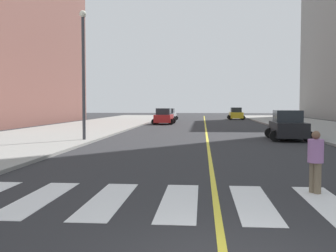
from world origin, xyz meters
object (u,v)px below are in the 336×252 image
car_black_second (288,126)px  pedestrian_crossing (316,159)px  street_lamp (83,65)px  car_silver_nearest (169,115)px  car_yellow_third (236,114)px  car_red_fourth (164,117)px

car_black_second → pedestrian_crossing: car_black_second is taller
car_black_second → street_lamp: 14.24m
car_silver_nearest → pedestrian_crossing: bearing=-78.6°
pedestrian_crossing → car_yellow_third: bearing=-31.2°
pedestrian_crossing → street_lamp: bearing=8.0°
car_silver_nearest → car_red_fourth: size_ratio=0.95×
pedestrian_crossing → car_silver_nearest: bearing=-19.5°
car_silver_nearest → car_black_second: bearing=-69.6°
car_yellow_third → street_lamp: size_ratio=0.53×
car_silver_nearest → car_red_fourth: (0.37, -12.00, 0.06)m
car_silver_nearest → car_black_second: size_ratio=0.91×
car_black_second → car_yellow_third: 37.57m
car_red_fourth → street_lamp: (-2.89, -23.66, 4.03)m
car_yellow_third → car_silver_nearest: bearing=23.4°
car_yellow_third → car_red_fourth: (-10.09, -16.56, 0.01)m
car_red_fourth → car_black_second: bearing=-62.3°
car_silver_nearest → street_lamp: size_ratio=0.51×
car_red_fourth → pedestrian_crossing: (7.75, -37.92, 0.02)m
car_black_second → pedestrian_crossing: size_ratio=2.70×
car_black_second → street_lamp: size_ratio=0.56×
car_black_second → car_yellow_third: bearing=-86.8°
car_red_fourth → car_silver_nearest: bearing=92.9°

